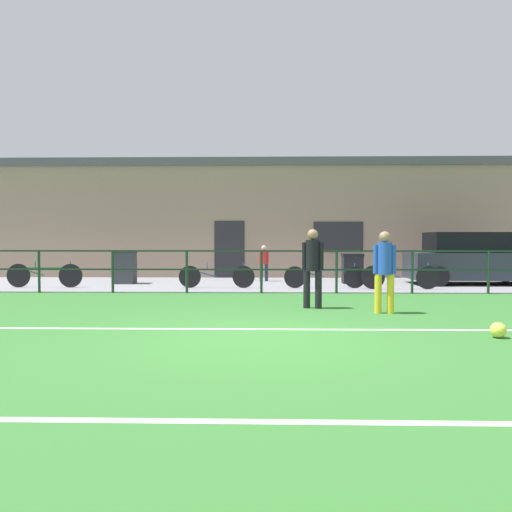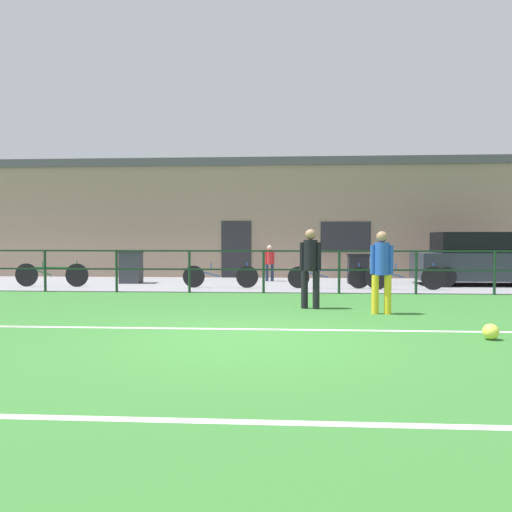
# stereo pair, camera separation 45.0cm
# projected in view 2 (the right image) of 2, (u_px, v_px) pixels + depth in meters

# --- Properties ---
(ground) EXTENTS (60.00, 44.00, 0.04)m
(ground) POSITION_uv_depth(u_px,v_px,m) (244.00, 339.00, 7.37)
(ground) COLOR #33702D
(field_line_touchline) EXTENTS (36.00, 0.11, 0.00)m
(field_line_touchline) POSITION_uv_depth(u_px,v_px,m) (248.00, 329.00, 8.06)
(field_line_touchline) COLOR white
(field_line_touchline) RESTS_ON ground
(field_line_hash) EXTENTS (36.00, 0.11, 0.00)m
(field_line_hash) POSITION_uv_depth(u_px,v_px,m) (209.00, 421.00, 4.01)
(field_line_hash) COLOR white
(field_line_hash) RESTS_ON ground
(pavement_strip) EXTENTS (48.00, 5.00, 0.02)m
(pavement_strip) POSITION_uv_depth(u_px,v_px,m) (267.00, 284.00, 15.85)
(pavement_strip) COLOR gray
(pavement_strip) RESTS_ON ground
(perimeter_fence) EXTENTS (36.07, 0.07, 1.15)m
(perimeter_fence) POSITION_uv_depth(u_px,v_px,m) (264.00, 265.00, 13.33)
(perimeter_fence) COLOR #193823
(perimeter_fence) RESTS_ON ground
(clubhouse_facade) EXTENTS (28.00, 2.56, 4.42)m
(clubhouse_facade) POSITION_uv_depth(u_px,v_px,m) (271.00, 219.00, 19.46)
(clubhouse_facade) COLOR gray
(clubhouse_facade) RESTS_ON ground
(player_goalkeeper) EXTENTS (0.44, 0.29, 1.66)m
(player_goalkeeper) POSITION_uv_depth(u_px,v_px,m) (310.00, 264.00, 10.41)
(player_goalkeeper) COLOR black
(player_goalkeeper) RESTS_ON ground
(player_striker) EXTENTS (0.44, 0.28, 1.60)m
(player_striker) POSITION_uv_depth(u_px,v_px,m) (382.00, 267.00, 9.66)
(player_striker) COLOR gold
(player_striker) RESTS_ON ground
(soccer_ball_spare) EXTENTS (0.23, 0.23, 0.23)m
(soccer_ball_spare) POSITION_uv_depth(u_px,v_px,m) (491.00, 332.00, 7.23)
(soccer_ball_spare) COLOR #E5E04C
(soccer_ball_spare) RESTS_ON ground
(spectator_child) EXTENTS (0.33, 0.21, 1.21)m
(spectator_child) POSITION_uv_depth(u_px,v_px,m) (270.00, 261.00, 16.84)
(spectator_child) COLOR #232D4C
(spectator_child) RESTS_ON pavement_strip
(parked_car_red) EXTENTS (4.03, 1.83, 1.64)m
(parked_car_red) POSITION_uv_depth(u_px,v_px,m) (481.00, 260.00, 15.50)
(parked_car_red) COLOR #282D38
(parked_car_red) RESTS_ON pavement_strip
(bicycle_parked_0) EXTENTS (2.22, 0.04, 0.74)m
(bicycle_parked_0) POSITION_uv_depth(u_px,v_px,m) (220.00, 276.00, 14.62)
(bicycle_parked_0) COLOR black
(bicycle_parked_0) RESTS_ON pavement_strip
(bicycle_parked_1) EXTENTS (2.22, 0.04, 0.76)m
(bicycle_parked_1) POSITION_uv_depth(u_px,v_px,m) (405.00, 277.00, 14.04)
(bicycle_parked_1) COLOR black
(bicycle_parked_1) RESTS_ON pavement_strip
(bicycle_parked_2) EXTENTS (2.24, 0.04, 0.78)m
(bicycle_parked_2) POSITION_uv_depth(u_px,v_px,m) (52.00, 275.00, 14.93)
(bicycle_parked_2) COLOR black
(bicycle_parked_2) RESTS_ON pavement_strip
(bicycle_parked_3) EXTENTS (2.36, 0.04, 0.73)m
(bicycle_parked_3) POSITION_uv_depth(u_px,v_px,m) (328.00, 277.00, 14.43)
(bicycle_parked_3) COLOR black
(bicycle_parked_3) RESTS_ON pavement_strip
(trash_bin_0) EXTENTS (0.68, 0.58, 1.06)m
(trash_bin_0) POSITION_uv_depth(u_px,v_px,m) (131.00, 267.00, 16.12)
(trash_bin_0) COLOR #33383D
(trash_bin_0) RESTS_ON pavement_strip
(trash_bin_1) EXTENTS (0.66, 0.56, 0.95)m
(trash_bin_1) POSITION_uv_depth(u_px,v_px,m) (358.00, 269.00, 15.91)
(trash_bin_1) COLOR black
(trash_bin_1) RESTS_ON pavement_strip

